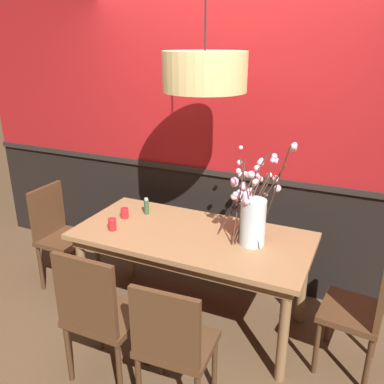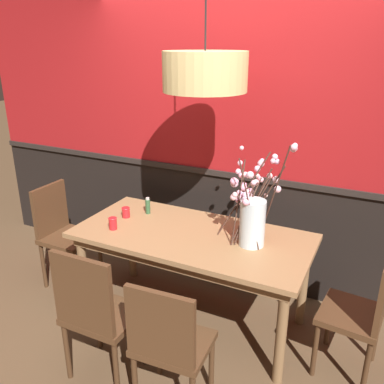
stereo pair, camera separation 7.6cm
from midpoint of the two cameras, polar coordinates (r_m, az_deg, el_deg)
The scene contains 13 objects.
ground_plane at distance 3.56m, azimuth -0.64°, elevation -17.10°, with size 24.00×24.00×0.00m, color brown.
back_wall at distance 3.64m, azimuth 4.52°, elevation 6.82°, with size 5.39×0.14×2.65m.
dining_table at distance 3.19m, azimuth -0.69°, elevation -7.19°, with size 1.80×0.86×0.78m.
chair_head_east_end at distance 3.02m, azimuth 22.10°, elevation -14.48°, with size 0.43×0.46×0.92m.
chair_near_side_right at distance 2.56m, azimuth -3.64°, elevation -20.05°, with size 0.46×0.41×0.91m.
chair_near_side_left at distance 2.78m, azimuth -13.78°, elevation -15.87°, with size 0.46×0.40×0.98m.
chair_head_west_end at distance 3.94m, azimuth -18.42°, elevation -5.28°, with size 0.44×0.41×0.95m.
chair_far_side_right at distance 3.88m, azimuth 8.72°, elevation -5.30°, with size 0.47×0.41×0.87m.
vase_with_blossoms at distance 2.96m, azimuth 7.71°, elevation -3.09°, with size 0.52×0.47×0.76m.
candle_holder_nearer_center at distance 3.45m, azimuth -9.97°, elevation -2.89°, with size 0.07×0.07×0.09m.
candle_holder_nearer_edge at distance 3.25m, azimuth -11.69°, elevation -4.42°, with size 0.07×0.07×0.10m.
condiment_bottle at distance 3.49m, azimuth -6.97°, elevation -2.00°, with size 0.04×0.04×0.14m.
pendant_lamp at distance 2.89m, azimuth 1.00°, elevation 16.37°, with size 0.58×0.58×0.81m.
Camera 1 is at (1.18, -2.56, 2.18)m, focal length 38.38 mm.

